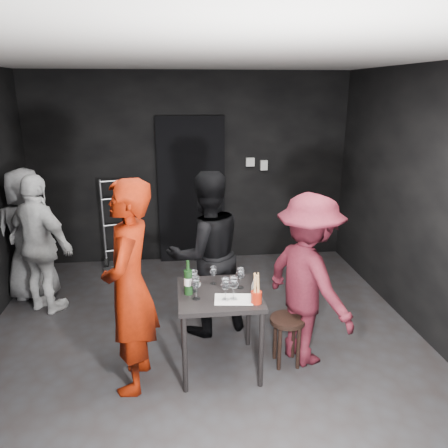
{
  "coord_description": "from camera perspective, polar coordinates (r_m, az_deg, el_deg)",
  "views": [
    {
      "loc": [
        -0.23,
        -3.69,
        2.45
      ],
      "look_at": [
        0.22,
        0.25,
        1.22
      ],
      "focal_mm": 35.0,
      "sensor_mm": 36.0,
      "label": 1
    }
  ],
  "objects": [
    {
      "name": "floor",
      "position": [
        4.44,
        -2.56,
        -16.28
      ],
      "size": [
        4.5,
        5.0,
        0.02
      ],
      "primitive_type": "cube",
      "color": "black",
      "rests_on": "ground"
    },
    {
      "name": "ceiling",
      "position": [
        3.71,
        -3.15,
        21.1
      ],
      "size": [
        4.5,
        5.0,
        0.02
      ],
      "primitive_type": "cube",
      "color": "silver",
      "rests_on": "ground"
    },
    {
      "name": "wall_back",
      "position": [
        6.29,
        -4.36,
        7.12
      ],
      "size": [
        4.5,
        0.04,
        2.7
      ],
      "primitive_type": "cube",
      "color": "black",
      "rests_on": "ground"
    },
    {
      "name": "wall_front",
      "position": [
        1.64,
        3.68,
        -24.89
      ],
      "size": [
        4.5,
        0.04,
        2.7
      ],
      "primitive_type": "cube",
      "color": "black",
      "rests_on": "ground"
    },
    {
      "name": "wall_right",
      "position": [
        4.58,
        26.51,
        1.52
      ],
      "size": [
        0.04,
        5.0,
        2.7
      ],
      "primitive_type": "cube",
      "color": "black",
      "rests_on": "ground"
    },
    {
      "name": "doorway",
      "position": [
        6.29,
        -4.28,
        4.34
      ],
      "size": [
        0.95,
        0.1,
        2.1
      ],
      "primitive_type": "cube",
      "color": "black",
      "rests_on": "ground"
    },
    {
      "name": "wallbox_upper",
      "position": [
        6.32,
        3.44,
        8.1
      ],
      "size": [
        0.12,
        0.06,
        0.12
      ],
      "primitive_type": "cube",
      "color": "#B7B7B2",
      "rests_on": "wall_back"
    },
    {
      "name": "wallbox_lower",
      "position": [
        6.36,
        5.22,
        7.67
      ],
      "size": [
        0.1,
        0.06,
        0.14
      ],
      "primitive_type": "cube",
      "color": "#B7B7B2",
      "rests_on": "wall_back"
    },
    {
      "name": "hand_truck",
      "position": [
        6.35,
        -13.51,
        -3.74
      ],
      "size": [
        0.43,
        0.36,
        1.28
      ],
      "rotation": [
        0.0,
        0.0,
        0.27
      ],
      "color": "#B2B2B7",
      "rests_on": "floor"
    },
    {
      "name": "tasting_table",
      "position": [
        3.9,
        -0.63,
        -10.18
      ],
      "size": [
        0.72,
        0.72,
        0.75
      ],
      "rotation": [
        0.0,
        0.0,
        0.0
      ],
      "color": "black",
      "rests_on": "floor"
    },
    {
      "name": "stool",
      "position": [
        4.12,
        8.26,
        -13.31
      ],
      "size": [
        0.32,
        0.32,
        0.47
      ],
      "rotation": [
        0.0,
        0.0,
        0.19
      ],
      "color": "#2F231A",
      "rests_on": "floor"
    },
    {
      "name": "server_red",
      "position": [
        3.59,
        -12.42,
        -5.5
      ],
      "size": [
        0.61,
        0.85,
        2.17
      ],
      "primitive_type": "imported",
      "rotation": [
        0.0,
        0.0,
        -1.69
      ],
      "color": "maroon",
      "rests_on": "floor"
    },
    {
      "name": "woman_black",
      "position": [
        4.39,
        -2.32,
        -2.54
      ],
      "size": [
        1.05,
        0.77,
        1.93
      ],
      "primitive_type": "imported",
      "rotation": [
        0.0,
        0.0,
        3.45
      ],
      "color": "black",
      "rests_on": "floor"
    },
    {
      "name": "man_maroon",
      "position": [
        4.01,
        10.97,
        -6.56
      ],
      "size": [
        0.93,
        1.21,
        1.7
      ],
      "primitive_type": "imported",
      "rotation": [
        0.0,
        0.0,
        2.01
      ],
      "color": "#4F141E",
      "rests_on": "floor"
    },
    {
      "name": "bystander_cream",
      "position": [
        5.23,
        -22.92,
        -2.04
      ],
      "size": [
        1.09,
        0.95,
        1.69
      ],
      "primitive_type": "imported",
      "rotation": [
        0.0,
        0.0,
        2.54
      ],
      "color": "white",
      "rests_on": "floor"
    },
    {
      "name": "bystander_grey",
      "position": [
        5.64,
        -24.21,
        -0.83
      ],
      "size": [
        0.86,
        0.51,
        1.69
      ],
      "primitive_type": "imported",
      "rotation": [
        0.0,
        0.0,
        3.22
      ],
      "color": "gray",
      "rests_on": "floor"
    },
    {
      "name": "tasting_mat",
      "position": [
        3.73,
        1.26,
        -9.81
      ],
      "size": [
        0.34,
        0.25,
        0.0
      ],
      "primitive_type": "cube",
      "rotation": [
        0.0,
        0.0,
        -0.12
      ],
      "color": "white",
      "rests_on": "tasting_table"
    },
    {
      "name": "wine_glass_a",
      "position": [
        3.7,
        -3.67,
        -8.18
      ],
      "size": [
        0.11,
        0.11,
        0.22
      ],
      "primitive_type": null,
      "rotation": [
        0.0,
        0.0,
        -0.32
      ],
      "color": "white",
      "rests_on": "tasting_table"
    },
    {
      "name": "wine_glass_b",
      "position": [
        3.84,
        -3.92,
        -7.3
      ],
      "size": [
        0.1,
        0.1,
        0.21
      ],
      "primitive_type": null,
      "rotation": [
        0.0,
        0.0,
        -0.26
      ],
      "color": "white",
      "rests_on": "tasting_table"
    },
    {
      "name": "wine_glass_c",
      "position": [
        3.98,
        -1.4,
        -6.61
      ],
      "size": [
        0.09,
        0.09,
        0.18
      ],
      "primitive_type": null,
      "rotation": [
        0.0,
        0.0,
        -0.28
      ],
      "color": "white",
      "rests_on": "tasting_table"
    },
    {
      "name": "wine_glass_d",
      "position": [
        3.68,
        0.21,
        -8.36
      ],
      "size": [
        0.1,
        0.1,
        0.22
      ],
      "primitive_type": null,
      "rotation": [
        0.0,
        0.0,
        0.27
      ],
      "color": "white",
      "rests_on": "tasting_table"
    },
    {
      "name": "wine_glass_e",
      "position": [
        3.69,
        1.28,
        -8.24
      ],
      "size": [
        0.1,
        0.1,
        0.22
      ],
      "primitive_type": null,
      "rotation": [
        0.0,
        0.0,
        -0.24
      ],
      "color": "white",
      "rests_on": "tasting_table"
    },
    {
      "name": "wine_glass_f",
      "position": [
        3.9,
        2.17,
        -6.94
      ],
      "size": [
        0.08,
        0.08,
        0.21
      ],
      "primitive_type": null,
      "rotation": [
        0.0,
        0.0,
        -0.04
      ],
      "color": "white",
      "rests_on": "tasting_table"
    },
    {
      "name": "wine_bottle",
      "position": [
        3.79,
        -4.7,
        -7.46
      ],
      "size": [
        0.07,
        0.07,
        0.31
      ],
      "rotation": [
        0.0,
        0.0,
        0.41
      ],
      "color": "black",
      "rests_on": "tasting_table"
    },
    {
      "name": "breadstick_cup",
      "position": [
        3.63,
        4.27,
        -8.44
      ],
      "size": [
        0.09,
        0.09,
        0.28
      ],
      "rotation": [
        0.0,
        0.0,
        0.21
      ],
      "color": "#9B1B0B",
      "rests_on": "tasting_table"
    },
    {
      "name": "reserved_card",
      "position": [
        3.9,
        3.9,
        -7.77
      ],
      "size": [
        0.1,
        0.14,
        0.1
      ],
      "primitive_type": null,
      "rotation": [
        0.0,
        0.0,
        -0.16
      ],
      "color": "white",
      "rests_on": "tasting_table"
    }
  ]
}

